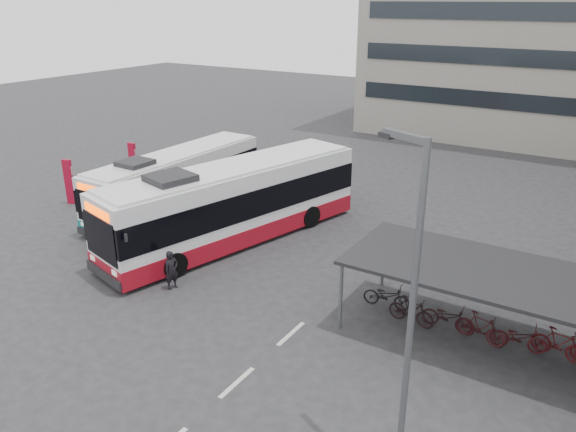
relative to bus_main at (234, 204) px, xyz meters
The scene contains 9 objects.
ground 6.75m from the bus_main, 54.42° to the right, with size 120.00×120.00×0.00m, color #28282B.
bike_shelter 12.49m from the bus_main, 10.61° to the right, with size 10.00×4.00×2.54m.
road_markings 10.56m from the bus_main, 52.83° to the right, with size 0.15×7.60×0.01m.
bus_main is the anchor object (origin of this frame).
bus_teal 5.45m from the bus_main, 160.57° to the left, with size 2.57×11.00×3.24m.
pedestrian 5.18m from the bus_main, 81.30° to the right, with size 0.56×0.37×1.55m, color black.
lamp_post 14.17m from the bus_main, 36.39° to the right, with size 1.32×0.67×7.91m.
sign_totem_mid 10.55m from the bus_main, behind, with size 0.52×0.29×2.46m.
sign_totem_north 10.90m from the bus_main, 160.82° to the left, with size 0.54×0.18×2.48m.
Camera 1 is at (10.90, -13.61, 10.46)m, focal length 35.00 mm.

